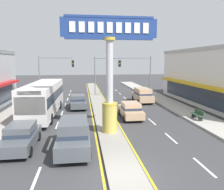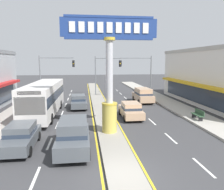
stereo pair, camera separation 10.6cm
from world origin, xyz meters
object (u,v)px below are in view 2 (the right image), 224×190
at_px(traffic_light_right_side, 139,69).
at_px(traffic_light_median_far, 105,69).
at_px(bus_near_right_lane, 44,97).
at_px(suv_mid_left_lane, 143,95).
at_px(sedan_far_left_oncoming, 78,101).
at_px(street_bench, 198,114).
at_px(storefront_right, 223,77).
at_px(sedan_kerb_right, 21,136).
at_px(district_sign, 109,72).
at_px(traffic_light_left_side, 53,70).
at_px(suv_near_left_lane, 73,135).
at_px(sedan_far_right_lane, 131,110).

bearing_deg(traffic_light_right_side, traffic_light_median_far, 144.46).
xyz_separation_m(bus_near_right_lane, suv_mid_left_lane, (11.71, 5.55, -0.88)).
distance_m(sedan_far_left_oncoming, street_bench, 13.12).
xyz_separation_m(storefront_right, sedan_kerb_right, (-21.12, -11.54, -2.73)).
xyz_separation_m(storefront_right, bus_near_right_lane, (-21.12, -2.78, -1.65)).
xyz_separation_m(district_sign, traffic_light_median_far, (1.44, 18.86, -0.48)).
xyz_separation_m(district_sign, storefront_right, (15.26, 9.39, -1.15)).
distance_m(district_sign, traffic_light_left_side, 16.78).
bearing_deg(traffic_light_left_side, suv_mid_left_lane, -16.01).
xyz_separation_m(traffic_light_left_side, traffic_light_right_side, (12.28, -0.11, 0.00)).
relative_size(district_sign, storefront_right, 0.40).
height_order(traffic_light_right_side, sedan_far_left_oncoming, traffic_light_right_side).
height_order(bus_near_right_lane, street_bench, bus_near_right_lane).
relative_size(traffic_light_left_side, sedan_kerb_right, 1.44).
relative_size(traffic_light_left_side, suv_mid_left_lane, 1.34).
bearing_deg(storefront_right, sedan_far_left_oncoming, 179.21).
height_order(suv_near_left_lane, street_bench, suv_near_left_lane).
distance_m(district_sign, traffic_light_median_far, 18.92).
bearing_deg(sedan_kerb_right, district_sign, 20.12).
bearing_deg(sedan_far_right_lane, suv_near_left_lane, -125.17).
xyz_separation_m(suv_mid_left_lane, street_bench, (2.51, -9.77, -0.34)).
relative_size(traffic_light_right_side, sedan_far_left_oncoming, 1.41).
relative_size(traffic_light_left_side, street_bench, 3.87).
bearing_deg(bus_near_right_lane, traffic_light_median_far, 59.21).
bearing_deg(traffic_light_left_side, traffic_light_right_side, -0.49).
distance_m(storefront_right, sedan_far_right_lane, 13.94).
xyz_separation_m(storefront_right, street_bench, (-6.89, -7.00, -2.87)).
relative_size(traffic_light_right_side, suv_mid_left_lane, 1.34).
relative_size(sedan_far_right_lane, suv_mid_left_lane, 0.93).
xyz_separation_m(storefront_right, sedan_far_left_oncoming, (-17.82, 0.25, -2.73)).
height_order(district_sign, sedan_kerb_right, district_sign).
xyz_separation_m(traffic_light_median_far, suv_near_left_lane, (-3.99, -21.77, -3.21)).
bearing_deg(traffic_light_right_side, sedan_far_left_oncoming, -146.02).
relative_size(sedan_far_left_oncoming, street_bench, 2.74).
height_order(traffic_light_right_side, sedan_far_right_lane, traffic_light_right_side).
height_order(district_sign, traffic_light_median_far, district_sign).
bearing_deg(storefront_right, traffic_light_left_side, 163.81).
distance_m(traffic_light_left_side, bus_near_right_lane, 9.30).
distance_m(traffic_light_right_side, sedan_far_right_lane, 12.22).
height_order(traffic_light_median_far, suv_mid_left_lane, traffic_light_median_far).
bearing_deg(sedan_far_right_lane, bus_near_right_lane, 164.89).
distance_m(traffic_light_left_side, street_bench, 19.96).
xyz_separation_m(storefront_right, traffic_light_left_side, (-21.40, 6.21, 0.73)).
bearing_deg(sedan_kerb_right, suv_near_left_lane, -13.02).
distance_m(traffic_light_left_side, sedan_kerb_right, 18.09).
xyz_separation_m(district_sign, sedan_far_left_oncoming, (-2.56, 9.64, -3.88)).
height_order(storefront_right, suv_near_left_lane, storefront_right).
relative_size(district_sign, suv_near_left_lane, 1.84).
xyz_separation_m(suv_near_left_lane, street_bench, (10.93, 5.30, -0.34)).
relative_size(storefront_right, sedan_far_left_oncoming, 4.75).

